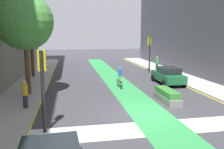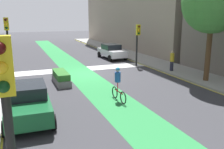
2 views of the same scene
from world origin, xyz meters
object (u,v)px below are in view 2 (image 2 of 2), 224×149
Objects in this scene: car_green_right_far at (28,102)px; car_white_left_near at (112,51)px; traffic_signal_far_right at (7,111)px; pedestrian_sidewalk_left_a at (172,60)px; street_tree_near at (213,3)px; traffic_signal_near_left at (138,37)px; median_planter at (61,78)px; cyclist_in_lane at (118,83)px; traffic_signal_near_right at (7,35)px.

car_white_left_near is (-9.47, -13.71, 0.00)m from car_green_right_far.
traffic_signal_far_right is 17.32m from pedestrian_sidewalk_left_a.
car_green_right_far is at bearing 9.37° from street_tree_near.
traffic_signal_near_left is 1.35× the size of median_planter.
traffic_signal_near_left is 0.91× the size of traffic_signal_far_right.
median_planter is at bearing 0.77° from pedestrian_sidewalk_left_a.
pedestrian_sidewalk_left_a is 5.65m from street_tree_near.
car_green_right_far is at bearing 65.74° from median_planter.
street_tree_near reaches higher than car_white_left_near.
car_white_left_near is at bearing -130.24° from median_planter.
traffic_signal_near_left is 0.52× the size of street_tree_near.
car_green_right_far is 2.29× the size of cyclist_in_lane.
cyclist_in_lane is at bearing -124.99° from traffic_signal_far_right.
traffic_signal_near_right is 5.79m from median_planter.
traffic_signal_near_right reaches higher than car_white_left_near.
pedestrian_sidewalk_left_a is (-11.55, -5.51, 0.20)m from car_green_right_far.
cyclist_in_lane is 0.25× the size of street_tree_near.
car_green_right_far is 12.80m from pedestrian_sidewalk_left_a.
cyclist_in_lane is at bearing 56.55° from traffic_signal_near_left.
traffic_signal_near_right is at bearing -85.10° from car_green_right_far.
traffic_signal_far_right is 2.52× the size of pedestrian_sidewalk_left_a.
street_tree_near is (-11.93, -1.97, 4.59)m from car_green_right_far.
car_green_right_far is at bearing 41.40° from traffic_signal_near_left.
traffic_signal_near_left is 18.93m from traffic_signal_far_right.
street_tree_near is (-1.83, 6.94, 2.70)m from traffic_signal_near_left.
traffic_signal_far_right is at bearing 63.93° from car_white_left_near.
cyclist_in_lane is (-5.51, 8.62, -2.14)m from traffic_signal_near_right.
street_tree_near is (-12.47, -8.72, 2.44)m from traffic_signal_far_right.
street_tree_near is at bearing 104.76° from traffic_signal_near_left.
traffic_signal_near_right is 0.61× the size of street_tree_near.
car_green_right_far is 12.93m from street_tree_near.
traffic_signal_near_left reaches higher than cyclist_in_lane.
traffic_signal_near_left reaches higher than car_white_left_near.
traffic_signal_near_right is 1.05× the size of car_green_right_far.
car_white_left_near is (-10.28, -4.36, -2.31)m from traffic_signal_near_right.
traffic_signal_near_right is at bearing -2.35° from traffic_signal_near_left.
pedestrian_sidewalk_left_a is at bearing -179.23° from median_planter.
car_white_left_near is at bearing -75.81° from pedestrian_sidewalk_left_a.
median_planter is (-3.23, 3.97, -2.71)m from traffic_signal_near_right.
traffic_signal_far_right is 7.11m from car_green_right_far.
traffic_signal_near_left is 13.60m from car_green_right_far.
car_white_left_near reaches higher than median_planter.
street_tree_near reaches higher than pedestrian_sidewalk_left_a.
car_white_left_near is 13.83m from cyclist_in_lane.
traffic_signal_far_right is 2.27× the size of cyclist_in_lane.
median_planter is (7.67, 3.52, -2.29)m from traffic_signal_near_left.
car_green_right_far is at bearing 8.90° from cyclist_in_lane.
street_tree_near reaches higher than traffic_signal_far_right.
traffic_signal_near_right is 10.92m from traffic_signal_near_left.
car_white_left_near is 0.59× the size of street_tree_near.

